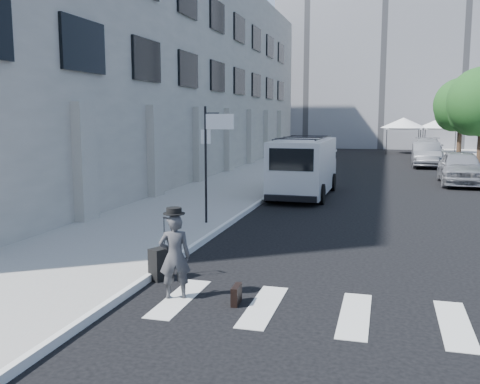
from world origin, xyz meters
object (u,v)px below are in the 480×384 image
Objects in this scene: parked_car_a at (461,168)px; suitcase at (161,263)px; briefcase at (236,295)px; businessman at (175,256)px; parked_car_b at (426,155)px; cargo_van at (304,167)px; parked_car_c at (427,149)px.

suitcase is at bearing -112.47° from parked_car_a.
businessman is at bearing 176.38° from briefcase.
parked_car_b is (6.99, 27.54, 0.47)m from suitcase.
suitcase is 0.20× the size of cargo_van.
parked_car_b reaches higher than suitcase.
businessman is 29.22m from parked_car_b.
businessman is 13.53m from cargo_van.
cargo_van is 1.13× the size of parked_car_c.
parked_car_b is 0.86× the size of parked_car_c.
briefcase is 2.16m from suitcase.
parked_car_b is 6.79m from parked_car_c.
businessman is 35.96m from parked_car_c.
cargo_van is at bearing -103.27° from parked_car_c.
suitcase is at bearing 148.69° from briefcase.
businessman is 20.52m from parked_car_a.
cargo_van reaches higher than businessman.
cargo_van is (0.37, 13.51, 0.44)m from businessman.
parked_car_b reaches higher than businessman.
parked_car_a is 0.87× the size of parked_car_c.
parked_car_b is (6.26, 28.55, 0.01)m from businessman.
briefcase is 0.07× the size of cargo_van.
briefcase is at bearing -95.88° from parked_car_c.
businessman reaches higher than briefcase.
parked_car_a reaches higher than parked_car_b.
parked_car_a is at bearing 40.22° from cargo_van.
suitcase is at bearing -103.41° from parked_car_b.
suitcase is 0.23× the size of parked_car_c.
briefcase is 0.34× the size of suitcase.
parked_car_a is (6.08, 19.19, 0.67)m from briefcase.
parked_car_a reaches higher than businessman.
suitcase is 19.87m from parked_car_a.
parked_car_c is at bearing 86.28° from parked_car_b.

